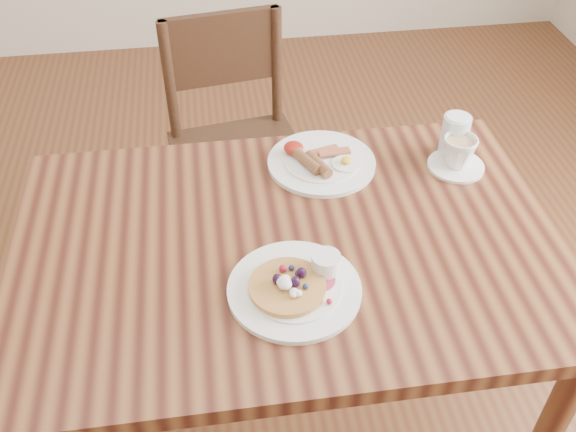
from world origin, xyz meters
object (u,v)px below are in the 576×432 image
object	(u,v)px
pancake_plate	(296,286)
chair_far	(236,141)
breakfast_plate	(320,161)
teacup_saucer	(458,155)
water_glass	(454,136)
dining_table	(288,271)

from	to	relation	value
pancake_plate	chair_far	bearing A→B (deg)	93.67
chair_far	pancake_plate	distance (m)	0.96
breakfast_plate	teacup_saucer	world-z (taller)	teacup_saucer
chair_far	teacup_saucer	size ratio (longest dim) A/B	6.29
teacup_saucer	water_glass	size ratio (longest dim) A/B	1.29
dining_table	pancake_plate	world-z (taller)	pancake_plate
teacup_saucer	pancake_plate	bearing A→B (deg)	-142.57
dining_table	chair_far	xyz separation A→B (m)	(-0.06, 0.77, -0.16)
dining_table	water_glass	xyz separation A→B (m)	(0.46, 0.26, 0.15)
breakfast_plate	dining_table	bearing A→B (deg)	-114.53
dining_table	pancake_plate	xyz separation A→B (m)	(-0.01, -0.15, 0.11)
breakfast_plate	teacup_saucer	xyz separation A→B (m)	(0.33, -0.06, 0.03)
dining_table	chair_far	size ratio (longest dim) A/B	1.36
breakfast_plate	water_glass	xyz separation A→B (m)	(0.34, 0.00, 0.04)
breakfast_plate	water_glass	bearing A→B (deg)	0.15
teacup_saucer	dining_table	bearing A→B (deg)	-155.93
pancake_plate	teacup_saucer	xyz separation A→B (m)	(0.46, 0.35, 0.02)
chair_far	pancake_plate	world-z (taller)	chair_far
dining_table	pancake_plate	distance (m)	0.19
breakfast_plate	water_glass	size ratio (longest dim) A/B	2.49
chair_far	breakfast_plate	size ratio (longest dim) A/B	3.26
chair_far	teacup_saucer	world-z (taller)	chair_far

